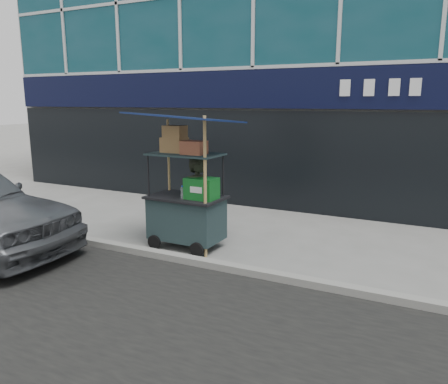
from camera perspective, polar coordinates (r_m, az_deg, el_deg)
The scene contains 4 objects.
ground at distance 7.79m, azimuth -7.88°, elevation -7.99°, with size 80.00×80.00×0.00m, color slate.
curb at distance 7.62m, azimuth -8.75°, elevation -8.01°, with size 80.00×0.18×0.12m, color gray.
vendor_cart at distance 7.87m, azimuth -4.87°, elevation -1.20°, with size 1.83×1.31×2.45m.
vendor_man at distance 7.80m, azimuth -3.27°, elevation -1.44°, with size 0.61×0.40×1.68m, color black.
Camera 1 is at (4.20, -6.01, 2.62)m, focal length 35.00 mm.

